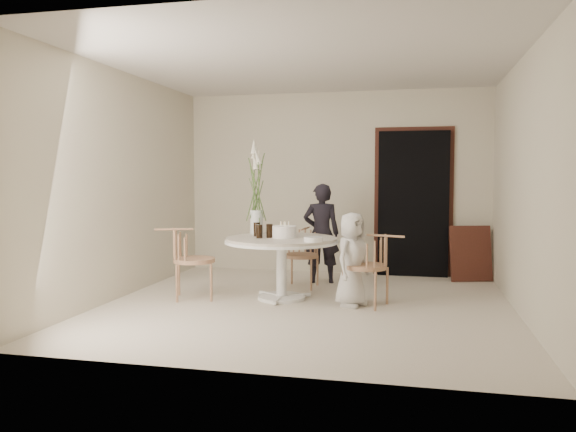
% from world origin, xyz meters
% --- Properties ---
extents(ground, '(4.50, 4.50, 0.00)m').
position_xyz_m(ground, '(0.00, 0.00, 0.00)').
color(ground, silver).
rests_on(ground, ground).
extents(room_shell, '(4.50, 4.50, 4.50)m').
position_xyz_m(room_shell, '(0.00, 0.00, 1.62)').
color(room_shell, silver).
rests_on(room_shell, ground).
extents(doorway, '(1.00, 0.10, 2.10)m').
position_xyz_m(doorway, '(1.15, 2.19, 1.05)').
color(doorway, black).
rests_on(doorway, ground).
extents(door_trim, '(1.12, 0.03, 2.22)m').
position_xyz_m(door_trim, '(1.15, 2.23, 1.11)').
color(door_trim, '#50211B').
rests_on(door_trim, ground).
extents(table, '(1.33, 1.33, 0.73)m').
position_xyz_m(table, '(-0.35, 0.25, 0.62)').
color(table, white).
rests_on(table, ground).
extents(picture_frame, '(0.60, 0.33, 0.77)m').
position_xyz_m(picture_frame, '(1.94, 1.95, 0.38)').
color(picture_frame, '#50211B').
rests_on(picture_frame, ground).
extents(chair_far, '(0.45, 0.48, 0.77)m').
position_xyz_m(chair_far, '(-0.26, 1.10, 0.50)').
color(chair_far, '#A7805A').
rests_on(chair_far, ground).
extents(chair_right, '(0.57, 0.54, 0.82)m').
position_xyz_m(chair_right, '(0.76, 0.09, 0.53)').
color(chair_right, '#A7805A').
rests_on(chair_right, ground).
extents(chair_left, '(0.60, 0.58, 0.85)m').
position_xyz_m(chair_left, '(-1.48, 0.02, 0.55)').
color(chair_left, '#A7805A').
rests_on(chair_left, ground).
extents(girl, '(0.55, 0.41, 1.35)m').
position_xyz_m(girl, '(-0.06, 1.39, 0.68)').
color(girl, black).
rests_on(girl, ground).
extents(boy, '(0.52, 0.61, 1.05)m').
position_xyz_m(boy, '(0.50, 0.09, 0.52)').
color(boy, silver).
rests_on(boy, ground).
extents(birthday_cake, '(0.29, 0.29, 0.19)m').
position_xyz_m(birthday_cake, '(-0.32, 0.26, 0.80)').
color(birthday_cake, white).
rests_on(birthday_cake, table).
extents(cola_tumbler_a, '(0.07, 0.07, 0.14)m').
position_xyz_m(cola_tumbler_a, '(-0.45, 0.22, 0.80)').
color(cola_tumbler_a, black).
rests_on(cola_tumbler_a, table).
extents(cola_tumbler_b, '(0.09, 0.09, 0.16)m').
position_xyz_m(cola_tumbler_b, '(-0.59, 0.13, 0.81)').
color(cola_tumbler_b, black).
rests_on(cola_tumbler_b, table).
extents(cola_tumbler_c, '(0.10, 0.10, 0.17)m').
position_xyz_m(cola_tumbler_c, '(-0.67, 0.34, 0.81)').
color(cola_tumbler_c, black).
rests_on(cola_tumbler_c, table).
extents(cola_tumbler_d, '(0.08, 0.08, 0.16)m').
position_xyz_m(cola_tumbler_d, '(-0.48, 0.21, 0.81)').
color(cola_tumbler_d, black).
rests_on(cola_tumbler_d, table).
extents(plate_stack, '(0.27, 0.27, 0.05)m').
position_xyz_m(plate_stack, '(0.09, -0.08, 0.76)').
color(plate_stack, white).
rests_on(plate_stack, table).
extents(flower_vase, '(0.16, 0.16, 1.18)m').
position_xyz_m(flower_vase, '(-0.75, 0.58, 1.26)').
color(flower_vase, white).
rests_on(flower_vase, table).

